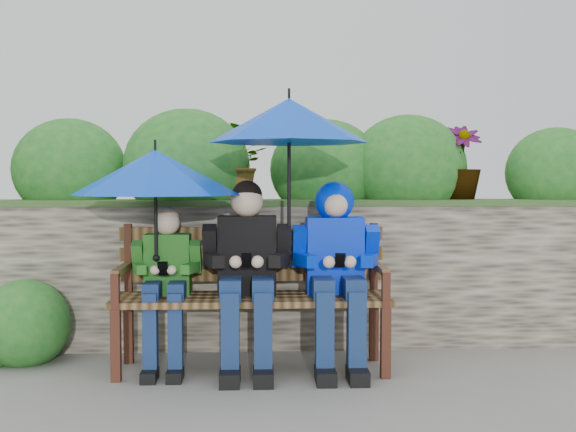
{
  "coord_description": "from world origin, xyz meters",
  "views": [
    {
      "loc": [
        -0.2,
        -4.31,
        1.18
      ],
      "look_at": [
        0.0,
        0.1,
        0.95
      ],
      "focal_mm": 45.0,
      "sensor_mm": 36.0,
      "label": 1
    }
  ],
  "objects_px": {
    "boy_left": "(166,277)",
    "umbrella_left": "(155,172)",
    "boy_right": "(336,259)",
    "park_bench": "(252,287)",
    "boy_middle": "(247,266)",
    "umbrella_right": "(289,121)"
  },
  "relations": [
    {
      "from": "boy_middle",
      "to": "umbrella_left",
      "type": "height_order",
      "value": "umbrella_left"
    },
    {
      "from": "boy_middle",
      "to": "boy_right",
      "type": "relative_size",
      "value": 1.01
    },
    {
      "from": "boy_left",
      "to": "boy_middle",
      "type": "distance_m",
      "value": 0.5
    },
    {
      "from": "boy_right",
      "to": "umbrella_left",
      "type": "bearing_deg",
      "value": -178.84
    },
    {
      "from": "boy_left",
      "to": "umbrella_right",
      "type": "height_order",
      "value": "umbrella_right"
    },
    {
      "from": "boy_middle",
      "to": "boy_right",
      "type": "height_order",
      "value": "boy_middle"
    },
    {
      "from": "boy_left",
      "to": "boy_right",
      "type": "relative_size",
      "value": 0.87
    },
    {
      "from": "boy_right",
      "to": "umbrella_right",
      "type": "height_order",
      "value": "umbrella_right"
    },
    {
      "from": "boy_left",
      "to": "boy_right",
      "type": "distance_m",
      "value": 1.05
    },
    {
      "from": "park_bench",
      "to": "boy_middle",
      "type": "bearing_deg",
      "value": -109.61
    },
    {
      "from": "boy_middle",
      "to": "umbrella_right",
      "type": "bearing_deg",
      "value": 6.26
    },
    {
      "from": "park_bench",
      "to": "umbrella_left",
      "type": "relative_size",
      "value": 1.66
    },
    {
      "from": "boy_left",
      "to": "umbrella_left",
      "type": "xyz_separation_m",
      "value": [
        -0.06,
        -0.02,
        0.64
      ]
    },
    {
      "from": "park_bench",
      "to": "umbrella_right",
      "type": "relative_size",
      "value": 1.64
    },
    {
      "from": "boy_left",
      "to": "park_bench",
      "type": "bearing_deg",
      "value": 7.33
    },
    {
      "from": "park_bench",
      "to": "umbrella_left",
      "type": "distance_m",
      "value": 0.92
    },
    {
      "from": "park_bench",
      "to": "boy_right",
      "type": "xyz_separation_m",
      "value": [
        0.52,
        -0.07,
        0.18
      ]
    },
    {
      "from": "boy_middle",
      "to": "umbrella_left",
      "type": "relative_size",
      "value": 1.14
    },
    {
      "from": "park_bench",
      "to": "boy_middle",
      "type": "relative_size",
      "value": 1.45
    },
    {
      "from": "boy_left",
      "to": "boy_middle",
      "type": "bearing_deg",
      "value": -1.91
    },
    {
      "from": "boy_left",
      "to": "boy_right",
      "type": "bearing_deg",
      "value": -0.14
    },
    {
      "from": "boy_left",
      "to": "boy_middle",
      "type": "height_order",
      "value": "boy_middle"
    }
  ]
}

